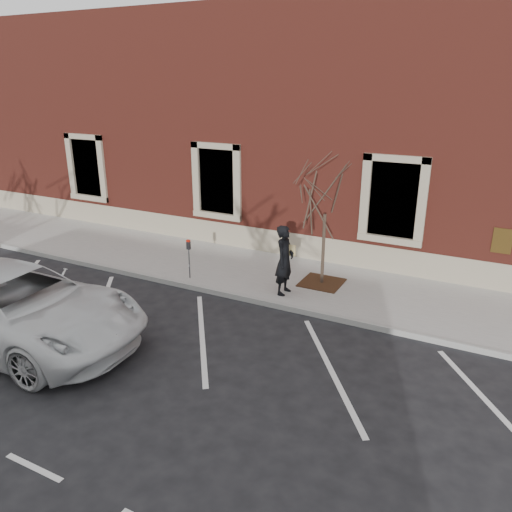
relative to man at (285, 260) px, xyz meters
The scene contains 10 objects.
ground 1.54m from the man, 143.70° to the right, with size 120.00×120.00×0.00m, color #28282B.
sidewalk_near 1.75m from the man, 127.32° to the left, with size 40.00×3.50×0.15m, color #B8B4AD.
curb_near 1.51m from the man, 141.58° to the right, with size 40.00×0.12×0.15m, color #9E9E99.
parking_stripes 3.16m from the man, 106.82° to the right, with size 28.00×4.40×0.01m, color silver, non-canonical shape.
building_civic 7.72m from the man, 96.86° to the left, with size 40.00×8.62×8.00m.
man is the anchor object (origin of this frame).
parking_meter 2.95m from the man, behind, with size 0.11×0.08×1.18m.
tree_grate 1.63m from the man, 59.01° to the left, with size 1.16×1.16×0.03m, color #442615.
sapling 2.12m from the man, 59.01° to the left, with size 2.25×2.25×3.74m.
white_truck 6.68m from the man, 131.85° to the right, with size 2.88×6.24×1.73m, color silver.
Camera 1 is at (5.95, -10.94, 5.77)m, focal length 35.00 mm.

